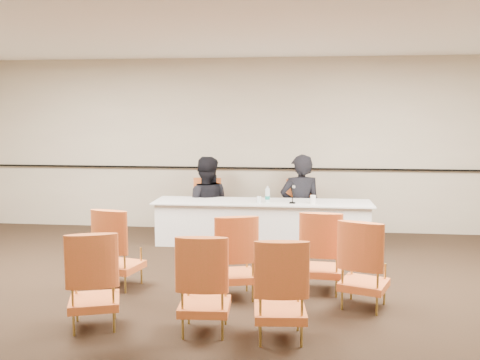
% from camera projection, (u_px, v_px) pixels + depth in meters
% --- Properties ---
extents(floor, '(10.00, 10.00, 0.00)m').
position_uv_depth(floor, '(216.00, 311.00, 5.55)').
color(floor, black).
rests_on(floor, ground).
extents(ceiling, '(10.00, 10.00, 0.00)m').
position_uv_depth(ceiling, '(215.00, 13.00, 5.18)').
color(ceiling, white).
rests_on(ceiling, ground).
extents(wall_back, '(10.00, 0.04, 3.00)m').
position_uv_depth(wall_back, '(252.00, 145.00, 9.31)').
color(wall_back, '#B4A58D').
rests_on(wall_back, ground).
extents(wall_rail, '(9.80, 0.04, 0.03)m').
position_uv_depth(wall_rail, '(252.00, 168.00, 9.32)').
color(wall_rail, black).
rests_on(wall_rail, wall_back).
extents(panel_table, '(3.40, 0.82, 0.68)m').
position_uv_depth(panel_table, '(262.00, 223.00, 8.39)').
color(panel_table, white).
rests_on(panel_table, ground).
extents(panelist_main, '(0.74, 0.55, 1.86)m').
position_uv_depth(panelist_main, '(300.00, 210.00, 8.82)').
color(panelist_main, black).
rests_on(panelist_main, ground).
extents(panelist_main_chair, '(0.50, 0.50, 0.95)m').
position_uv_depth(panelist_main_chair, '(300.00, 209.00, 8.82)').
color(panelist_main_chair, '#BA6821').
rests_on(panelist_main_chair, ground).
extents(panelist_second, '(0.91, 0.74, 1.76)m').
position_uv_depth(panelist_second, '(206.00, 209.00, 8.99)').
color(panelist_second, black).
rests_on(panelist_second, ground).
extents(panelist_second_chair, '(0.50, 0.50, 0.95)m').
position_uv_depth(panelist_second_chair, '(206.00, 207.00, 8.99)').
color(panelist_second_chair, '#BA6821').
rests_on(panelist_second_chair, ground).
extents(papers, '(0.32, 0.25, 0.00)m').
position_uv_depth(papers, '(298.00, 202.00, 8.29)').
color(papers, silver).
rests_on(papers, panel_table).
extents(microphone, '(0.12, 0.20, 0.27)m').
position_uv_depth(microphone, '(293.00, 195.00, 8.14)').
color(microphone, black).
rests_on(microphone, panel_table).
extents(water_bottle, '(0.10, 0.10, 0.25)m').
position_uv_depth(water_bottle, '(267.00, 194.00, 8.25)').
color(water_bottle, '#178379').
rests_on(water_bottle, panel_table).
extents(drinking_glass, '(0.08, 0.08, 0.10)m').
position_uv_depth(drinking_glass, '(259.00, 199.00, 8.22)').
color(drinking_glass, white).
rests_on(drinking_glass, panel_table).
extents(coffee_cup, '(0.09, 0.09, 0.13)m').
position_uv_depth(coffee_cup, '(313.00, 200.00, 8.09)').
color(coffee_cup, white).
rests_on(coffee_cup, panel_table).
extents(aud_chair_front_left, '(0.60, 0.60, 0.95)m').
position_uv_depth(aud_chair_front_left, '(120.00, 247.00, 6.27)').
color(aud_chair_front_left, '#BA6821').
rests_on(aud_chair_front_left, ground).
extents(aud_chair_front_mid, '(0.62, 0.62, 0.95)m').
position_uv_depth(aud_chair_front_mid, '(234.00, 256.00, 5.90)').
color(aud_chair_front_mid, '#BA6821').
rests_on(aud_chair_front_mid, ground).
extents(aud_chair_front_right, '(0.54, 0.54, 0.95)m').
position_uv_depth(aud_chair_front_right, '(321.00, 251.00, 6.11)').
color(aud_chair_front_right, '#BA6821').
rests_on(aud_chair_front_right, ground).
extents(aud_chair_back_left, '(0.63, 0.63, 0.95)m').
position_uv_depth(aud_chair_back_left, '(94.00, 279.00, 5.07)').
color(aud_chair_back_left, '#BA6821').
rests_on(aud_chair_back_left, ground).
extents(aud_chair_back_mid, '(0.53, 0.53, 0.95)m').
position_uv_depth(aud_chair_back_mid, '(205.00, 283.00, 4.95)').
color(aud_chair_back_mid, '#BA6821').
rests_on(aud_chair_back_mid, ground).
extents(aud_chair_back_right, '(0.54, 0.54, 0.95)m').
position_uv_depth(aud_chair_back_right, '(280.00, 288.00, 4.80)').
color(aud_chair_back_right, '#BA6821').
rests_on(aud_chair_back_right, ground).
extents(aud_chair_extra, '(0.64, 0.64, 0.95)m').
position_uv_depth(aud_chair_extra, '(364.00, 263.00, 5.59)').
color(aud_chair_extra, '#BA6821').
rests_on(aud_chair_extra, ground).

